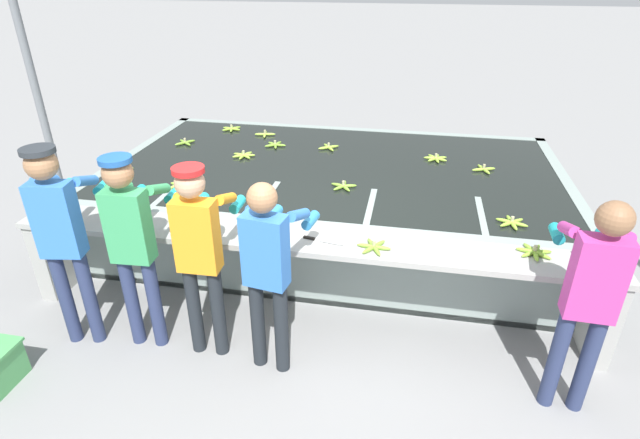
{
  "coord_description": "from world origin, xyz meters",
  "views": [
    {
      "loc": [
        0.85,
        -3.33,
        2.91
      ],
      "look_at": [
        0.0,
        1.07,
        0.59
      ],
      "focal_mm": 28.0,
      "sensor_mm": 36.0,
      "label": 1
    }
  ],
  "objects": [
    {
      "name": "banana_bunch_ledge_2",
      "position": [
        -0.96,
        0.18,
        0.86
      ],
      "size": [
        0.28,
        0.27,
        0.08
      ],
      "color": "#8CB738",
      "rests_on": "work_ledge"
    },
    {
      "name": "banana_bunch_floating_8",
      "position": [
        -1.1,
        2.88,
        0.86
      ],
      "size": [
        0.28,
        0.28,
        0.08
      ],
      "color": "#9EC642",
      "rests_on": "wash_tank"
    },
    {
      "name": "banana_bunch_floating_2",
      "position": [
        -2.28,
        1.29,
        0.86
      ],
      "size": [
        0.28,
        0.27,
        0.08
      ],
      "color": "#9EC642",
      "rests_on": "wash_tank"
    },
    {
      "name": "worker_3",
      "position": [
        -0.11,
        -0.37,
        0.95
      ],
      "size": [
        0.47,
        0.73,
        1.6
      ],
      "color": "#1E2328",
      "rests_on": "ground"
    },
    {
      "name": "banana_bunch_ledge_0",
      "position": [
        0.62,
        0.17,
        0.86
      ],
      "size": [
        0.28,
        0.27,
        0.08
      ],
      "color": "#75A333",
      "rests_on": "work_ledge"
    },
    {
      "name": "banana_bunch_floating_6",
      "position": [
        -0.17,
        2.51,
        0.86
      ],
      "size": [
        0.25,
        0.25,
        0.08
      ],
      "color": "#93BC3D",
      "rests_on": "wash_tank"
    },
    {
      "name": "banana_bunch_ledge_1",
      "position": [
        1.88,
        0.33,
        0.86
      ],
      "size": [
        0.28,
        0.27,
        0.08
      ],
      "color": "#7FAD33",
      "rests_on": "work_ledge"
    },
    {
      "name": "banana_bunch_floating_11",
      "position": [
        -1.12,
        2.04,
        0.86
      ],
      "size": [
        0.28,
        0.28,
        0.08
      ],
      "color": "#93BC3D",
      "rests_on": "wash_tank"
    },
    {
      "name": "banana_bunch_floating_3",
      "position": [
        -0.85,
        2.48,
        0.86
      ],
      "size": [
        0.26,
        0.28,
        0.08
      ],
      "color": "#75A333",
      "rests_on": "wash_tank"
    },
    {
      "name": "banana_bunch_floating_4",
      "position": [
        1.14,
        2.36,
        0.86
      ],
      "size": [
        0.27,
        0.28,
        0.08
      ],
      "color": "#93BC3D",
      "rests_on": "wash_tank"
    },
    {
      "name": "wash_tank",
      "position": [
        0.0,
        1.94,
        0.41
      ],
      "size": [
        5.11,
        2.99,
        0.84
      ],
      "color": "gray",
      "rests_on": "ground"
    },
    {
      "name": "banana_bunch_floating_1",
      "position": [
        -1.63,
        3.03,
        0.86
      ],
      "size": [
        0.28,
        0.28,
        0.08
      ],
      "color": "#8CB738",
      "rests_on": "wash_tank"
    },
    {
      "name": "banana_bunch_floating_0",
      "position": [
        -2.0,
        2.35,
        0.86
      ],
      "size": [
        0.24,
        0.24,
        0.08
      ],
      "color": "#75A333",
      "rests_on": "wash_tank"
    },
    {
      "name": "work_ledge",
      "position": [
        0.0,
        0.22,
        0.62
      ],
      "size": [
        5.11,
        0.45,
        0.84
      ],
      "color": "#9E9E99",
      "rests_on": "ground"
    },
    {
      "name": "worker_4",
      "position": [
        2.08,
        -0.36,
        0.99
      ],
      "size": [
        0.42,
        0.72,
        1.65
      ],
      "color": "navy",
      "rests_on": "ground"
    },
    {
      "name": "banana_bunch_floating_9",
      "position": [
        -1.46,
        1.06,
        0.86
      ],
      "size": [
        0.28,
        0.28,
        0.08
      ],
      "color": "#8CB738",
      "rests_on": "wash_tank"
    },
    {
      "name": "banana_bunch_floating_7",
      "position": [
        0.19,
        1.35,
        0.86
      ],
      "size": [
        0.28,
        0.26,
        0.08
      ],
      "color": "#75A333",
      "rests_on": "wash_tank"
    },
    {
      "name": "worker_0",
      "position": [
        -1.77,
        -0.37,
        1.06
      ],
      "size": [
        0.48,
        0.75,
        1.74
      ],
      "color": "navy",
      "rests_on": "ground"
    },
    {
      "name": "ground_plane",
      "position": [
        0.0,
        0.0,
        0.0
      ],
      "size": [
        80.0,
        80.0,
        0.0
      ],
      "primitive_type": "plane",
      "color": "gray",
      "rests_on": "ground"
    },
    {
      "name": "knife_0",
      "position": [
        0.14,
        0.21,
        0.85
      ],
      "size": [
        0.35,
        0.09,
        0.02
      ],
      "color": "silver",
      "rests_on": "work_ledge"
    },
    {
      "name": "banana_bunch_floating_10",
      "position": [
        1.66,
        2.11,
        0.86
      ],
      "size": [
        0.27,
        0.27,
        0.08
      ],
      "color": "#93BC3D",
      "rests_on": "wash_tank"
    },
    {
      "name": "banana_bunch_floating_5",
      "position": [
        1.78,
        0.83,
        0.86
      ],
      "size": [
        0.27,
        0.28,
        0.08
      ],
      "color": "#8CB738",
      "rests_on": "wash_tank"
    },
    {
      "name": "worker_1",
      "position": [
        -1.22,
        -0.3,
        1.02
      ],
      "size": [
        0.43,
        0.73,
        1.68
      ],
      "color": "navy",
      "rests_on": "ground"
    },
    {
      "name": "support_post_left",
      "position": [
        -3.43,
        1.68,
        1.6
      ],
      "size": [
        0.09,
        0.09,
        3.2
      ],
      "color": "slate",
      "rests_on": "ground"
    },
    {
      "name": "worker_2",
      "position": [
        -0.67,
        -0.3,
        1.0
      ],
      "size": [
        0.42,
        0.72,
        1.64
      ],
      "color": "#1E2328",
      "rests_on": "ground"
    }
  ]
}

